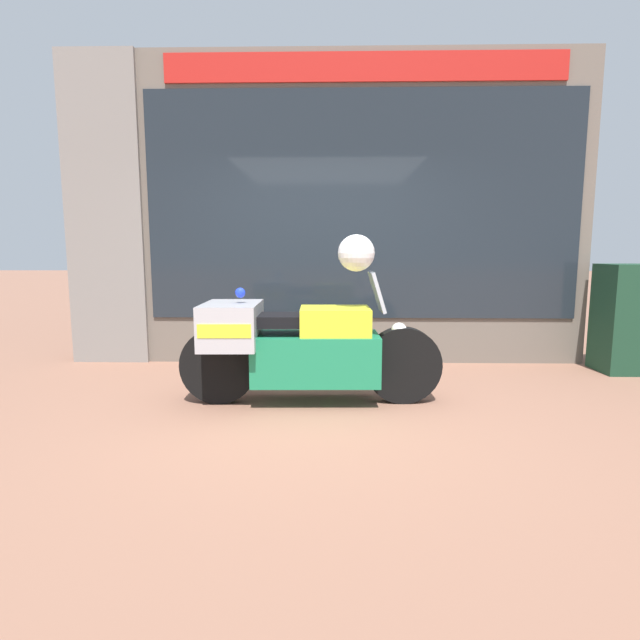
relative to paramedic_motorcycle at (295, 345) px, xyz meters
name	(u,v)px	position (x,y,z in m)	size (l,w,h in m)	color
ground_plane	(324,409)	(0.26, -0.19, -0.52)	(60.00, 60.00, 0.00)	#8E604C
shop_building	(292,212)	(-0.15, 1.81, 1.29)	(6.16, 0.55, 3.61)	#6B6056
window_display	(357,322)	(0.64, 1.84, -0.06)	(4.80, 0.30, 1.96)	slate
paramedic_motorcycle	(295,345)	(0.00, 0.00, 0.00)	(2.31, 0.75, 1.17)	black
white_helmet	(356,253)	(0.53, 0.01, 0.80)	(0.32, 0.32, 0.32)	white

